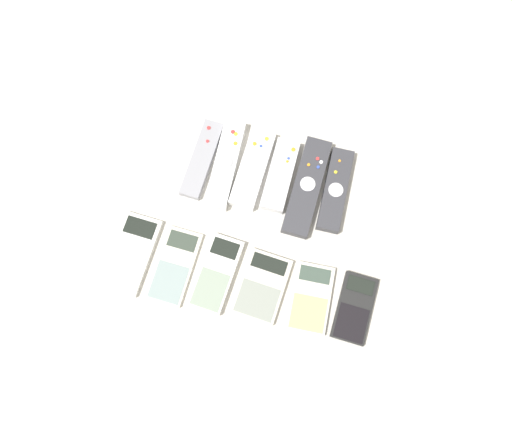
% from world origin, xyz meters
% --- Properties ---
extents(ground_plane, '(3.00, 3.00, 0.00)m').
position_xyz_m(ground_plane, '(0.00, 0.00, 0.00)').
color(ground_plane, beige).
extents(remote_0, '(0.05, 0.18, 0.02)m').
position_xyz_m(remote_0, '(-0.14, 0.13, 0.01)').
color(remote_0, gray).
rests_on(remote_0, ground_plane).
extents(remote_1, '(0.05, 0.20, 0.03)m').
position_xyz_m(remote_1, '(-0.09, 0.13, 0.01)').
color(remote_1, white).
rests_on(remote_1, ground_plane).
extents(remote_2, '(0.06, 0.18, 0.02)m').
position_xyz_m(remote_2, '(-0.04, 0.13, 0.01)').
color(remote_2, white).
rests_on(remote_2, ground_plane).
extents(remote_3, '(0.05, 0.16, 0.03)m').
position_xyz_m(remote_3, '(0.02, 0.13, 0.01)').
color(remote_3, silver).
rests_on(remote_3, ground_plane).
extents(remote_4, '(0.06, 0.21, 0.02)m').
position_xyz_m(remote_4, '(0.08, 0.12, 0.01)').
color(remote_4, '#333338').
rests_on(remote_4, ground_plane).
extents(remote_5, '(0.05, 0.18, 0.02)m').
position_xyz_m(remote_5, '(0.14, 0.13, 0.01)').
color(remote_5, '#333338').
rests_on(remote_5, ground_plane).
extents(calculator_0, '(0.08, 0.16, 0.01)m').
position_xyz_m(calculator_0, '(-0.22, -0.10, 0.01)').
color(calculator_0, silver).
rests_on(calculator_0, ground_plane).
extents(calculator_1, '(0.08, 0.15, 0.01)m').
position_xyz_m(calculator_1, '(-0.13, -0.10, 0.01)').
color(calculator_1, beige).
rests_on(calculator_1, ground_plane).
extents(calculator_2, '(0.08, 0.16, 0.02)m').
position_xyz_m(calculator_2, '(-0.05, -0.10, 0.01)').
color(calculator_2, silver).
rests_on(calculator_2, ground_plane).
extents(calculator_3, '(0.10, 0.14, 0.02)m').
position_xyz_m(calculator_3, '(0.05, -0.10, 0.01)').
color(calculator_3, beige).
rests_on(calculator_3, ground_plane).
extents(calculator_4, '(0.08, 0.14, 0.02)m').
position_xyz_m(calculator_4, '(0.14, -0.10, 0.01)').
color(calculator_4, beige).
rests_on(calculator_4, ground_plane).
extents(calculator_5, '(0.07, 0.13, 0.01)m').
position_xyz_m(calculator_5, '(0.23, -0.09, 0.01)').
color(calculator_5, black).
rests_on(calculator_5, ground_plane).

